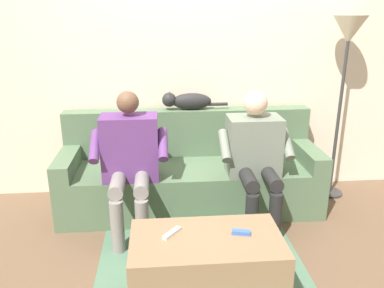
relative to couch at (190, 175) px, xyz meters
The scene contains 11 objects.
ground_plane 0.79m from the couch, 90.00° to the left, with size 8.00×8.00×0.00m, color brown.
back_wall 1.14m from the couch, 90.00° to the right, with size 5.43×0.06×2.71m, color beige.
couch is the anchor object (origin of this frame).
coffee_table 1.21m from the couch, 90.00° to the left, with size 0.92×0.52×0.40m.
person_left_seated 0.68m from the couch, 146.25° to the left, with size 0.58×0.60×1.10m.
person_right_seated 0.69m from the couch, 35.47° to the left, with size 0.59×0.58×1.12m.
cat_on_backrest 0.67m from the couch, 87.78° to the right, with size 0.60×0.13×0.16m.
remote_blue 1.21m from the couch, 100.18° to the left, with size 0.11×0.04×0.02m, color #3860B7.
remote_white 1.18m from the couch, 79.88° to the left, with size 0.15×0.03×0.02m, color white.
floor_rug 1.09m from the couch, 90.00° to the left, with size 1.43×1.84×0.01m, color #4C7056.
floor_lamp 1.77m from the couch, behind, with size 0.29×0.29×1.65m.
Camera 1 is at (0.27, 3.11, 1.69)m, focal length 36.82 mm.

